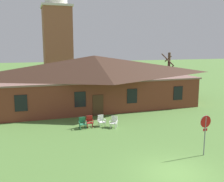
{
  "coord_description": "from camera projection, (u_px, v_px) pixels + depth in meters",
  "views": [
    {
      "loc": [
        -7.33,
        -11.5,
        6.91
      ],
      "look_at": [
        -1.02,
        8.03,
        3.29
      ],
      "focal_mm": 41.76,
      "sensor_mm": 36.0,
      "label": 1
    }
  ],
  "objects": [
    {
      "name": "bare_tree_beside_building",
      "position": [
        169.0,
        72.0,
        35.49
      ],
      "size": [
        1.74,
        1.63,
        5.94
      ],
      "color": "brown",
      "rests_on": "ground"
    },
    {
      "name": "lawn_chair_middle",
      "position": [
        114.0,
        121.0,
        22.16
      ],
      "size": [
        0.85,
        0.87,
        0.96
      ],
      "color": "silver",
      "rests_on": "ground"
    },
    {
      "name": "lawn_chair_left_end",
      "position": [
        101.0,
        120.0,
        22.51
      ],
      "size": [
        0.67,
        0.7,
        0.96
      ],
      "color": "white",
      "rests_on": "ground"
    },
    {
      "name": "brick_building",
      "position": [
        94.0,
        80.0,
        30.41
      ],
      "size": [
        22.47,
        10.4,
        5.75
      ],
      "color": "brown",
      "rests_on": "ground"
    },
    {
      "name": "ground_plane",
      "position": [
        175.0,
        174.0,
        14.2
      ],
      "size": [
        200.0,
        200.0,
        0.0
      ],
      "primitive_type": "plane",
      "color": "#517A38"
    },
    {
      "name": "stop_sign",
      "position": [
        205.0,
        127.0,
        16.27
      ],
      "size": [
        0.81,
        0.09,
        2.61
      ],
      "color": "slate",
      "rests_on": "ground"
    },
    {
      "name": "lawn_chair_near_door",
      "position": [
        90.0,
        121.0,
        22.28
      ],
      "size": [
        0.7,
        0.74,
        0.96
      ],
      "color": "maroon",
      "rests_on": "ground"
    },
    {
      "name": "dome_tower",
      "position": [
        57.0,
        34.0,
        45.65
      ],
      "size": [
        5.18,
        5.18,
        19.4
      ],
      "color": "#93563D",
      "rests_on": "ground"
    },
    {
      "name": "lawn_chair_by_porch",
      "position": [
        82.0,
        123.0,
        21.85
      ],
      "size": [
        0.64,
        0.67,
        0.96
      ],
      "color": "#28704C",
      "rests_on": "ground"
    }
  ]
}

